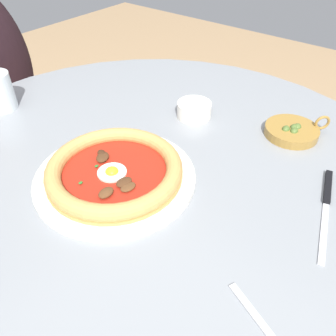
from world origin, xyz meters
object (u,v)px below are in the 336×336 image
Objects in this scene: dining_table at (149,222)px; pizza_on_plate at (115,172)px; ramekin_capers at (194,109)px; olive_pan at (292,131)px; steak_knife at (327,199)px.

dining_table is 0.18m from pizza_on_plate.
ramekin_capers is 0.22m from olive_pan.
olive_pan is (0.34, -0.20, -0.01)m from pizza_on_plate.
ramekin_capers reaches higher than steak_knife.
pizza_on_plate reaches higher than ramekin_capers.
ramekin_capers is 0.68× the size of olive_pan.
steak_knife is at bearing -104.44° from ramekin_capers.
olive_pan reaches higher than ramekin_capers.
dining_table is at bearing -169.75° from ramekin_capers.
olive_pan reaches higher than pizza_on_plate.
olive_pan reaches higher than steak_knife.
ramekin_capers is (0.27, 0.01, 0.00)m from pizza_on_plate.
ramekin_capers reaches higher than dining_table.
dining_table is 5.00× the size of steak_knife.
steak_knife is 0.35m from ramekin_capers.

